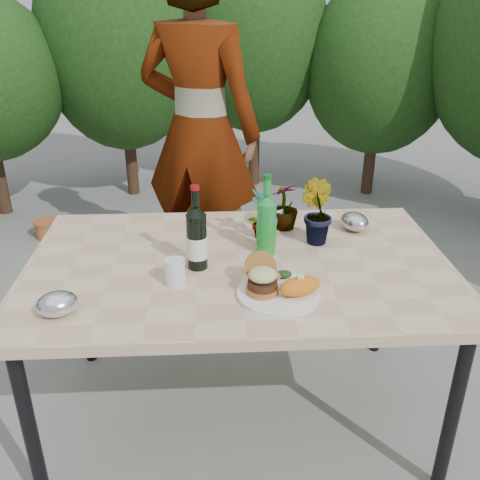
{
  "coord_description": "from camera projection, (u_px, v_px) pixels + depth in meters",
  "views": [
    {
      "loc": [
        -0.09,
        -1.79,
        1.7
      ],
      "look_at": [
        0.0,
        -0.08,
        0.88
      ],
      "focal_mm": 40.0,
      "sensor_mm": 36.0,
      "label": 1
    }
  ],
  "objects": [
    {
      "name": "shrub_hedge",
      "position": [
        268.0,
        78.0,
        3.46
      ],
      "size": [
        6.82,
        4.99,
        2.18
      ],
      "color": "#382316",
      "rests_on": "ground"
    },
    {
      "name": "foil_packet_left",
      "position": [
        57.0,
        304.0,
        1.68
      ],
      "size": [
        0.16,
        0.15,
        0.08
      ],
      "primitive_type": "ellipsoid",
      "rotation": [
        0.0,
        0.0,
        0.36
      ],
      "color": "silver",
      "rests_on": "patio_table"
    },
    {
      "name": "burger_stack",
      "position": [
        262.0,
        278.0,
        1.79
      ],
      "size": [
        0.11,
        0.16,
        0.11
      ],
      "color": "#B7722D",
      "rests_on": "dinner_plate"
    },
    {
      "name": "patio_table",
      "position": [
        239.0,
        275.0,
        2.05
      ],
      "size": [
        1.6,
        1.0,
        0.75
      ],
      "color": "#D4B28D",
      "rests_on": "ground"
    },
    {
      "name": "ground",
      "position": [
        239.0,
        413.0,
        2.35
      ],
      "size": [
        80.0,
        80.0,
        0.0
      ],
      "primitive_type": "plane",
      "color": "slate",
      "rests_on": "ground"
    },
    {
      "name": "dinner_plate",
      "position": [
        278.0,
        294.0,
        1.8
      ],
      "size": [
        0.28,
        0.28,
        0.01
      ],
      "primitive_type": "cylinder",
      "color": "white",
      "rests_on": "patio_table"
    },
    {
      "name": "person",
      "position": [
        200.0,
        132.0,
        2.95
      ],
      "size": [
        0.83,
        0.7,
        1.93
      ],
      "primitive_type": "imported",
      "rotation": [
        0.0,
        0.0,
        2.73
      ],
      "color": "#A56D52",
      "rests_on": "ground"
    },
    {
      "name": "terracotta_pot",
      "position": [
        46.0,
        229.0,
        3.94
      ],
      "size": [
        0.17,
        0.17,
        0.14
      ],
      "color": "#B55A2E",
      "rests_on": "ground"
    },
    {
      "name": "seedling_right",
      "position": [
        285.0,
        206.0,
        2.26
      ],
      "size": [
        0.15,
        0.15,
        0.2
      ],
      "primitive_type": "imported",
      "rotation": [
        0.0,
        0.0,
        3.65
      ],
      "color": "#275A1F",
      "rests_on": "patio_table"
    },
    {
      "name": "sparkling_water",
      "position": [
        266.0,
        225.0,
        2.04
      ],
      "size": [
        0.08,
        0.08,
        0.32
      ],
      "rotation": [
        0.0,
        0.0,
        0.39
      ],
      "color": "#198D32",
      "rests_on": "patio_table"
    },
    {
      "name": "wine_bottle",
      "position": [
        197.0,
        238.0,
        1.93
      ],
      "size": [
        0.08,
        0.08,
        0.32
      ],
      "rotation": [
        0.0,
        0.0,
        0.19
      ],
      "color": "black",
      "rests_on": "patio_table"
    },
    {
      "name": "sweet_potato",
      "position": [
        300.0,
        286.0,
        1.77
      ],
      "size": [
        0.17,
        0.12,
        0.06
      ],
      "primitive_type": "ellipsoid",
      "rotation": [
        0.0,
        0.0,
        0.35
      ],
      "color": "orange",
      "rests_on": "dinner_plate"
    },
    {
      "name": "grilled_veg",
      "position": [
        280.0,
        275.0,
        1.88
      ],
      "size": [
        0.08,
        0.05,
        0.03
      ],
      "color": "olive",
      "rests_on": "dinner_plate"
    },
    {
      "name": "plastic_cup",
      "position": [
        175.0,
        272.0,
        1.85
      ],
      "size": [
        0.07,
        0.07,
        0.09
      ],
      "primitive_type": "cylinder",
      "color": "silver",
      "rests_on": "patio_table"
    },
    {
      "name": "foil_packet_right",
      "position": [
        355.0,
        222.0,
        2.27
      ],
      "size": [
        0.16,
        0.17,
        0.08
      ],
      "primitive_type": "ellipsoid",
      "rotation": [
        0.0,
        0.0,
        2.06
      ],
      "color": "#B4B7BB",
      "rests_on": "patio_table"
    },
    {
      "name": "blue_bowl",
      "position": [
        272.0,
        216.0,
        2.3
      ],
      "size": [
        0.12,
        0.12,
        0.09
      ],
      "primitive_type": "imported",
      "rotation": [
        0.0,
        0.0,
        0.07
      ],
      "color": "silver",
      "rests_on": "patio_table"
    },
    {
      "name": "seedling_mid",
      "position": [
        316.0,
        212.0,
        2.13
      ],
      "size": [
        0.17,
        0.18,
        0.26
      ],
      "primitive_type": "imported",
      "rotation": [
        0.0,
        0.0,
        2.1
      ],
      "color": "#1F571E",
      "rests_on": "patio_table"
    },
    {
      "name": "seedling_left",
      "position": [
        260.0,
        214.0,
        2.17
      ],
      "size": [
        0.12,
        0.13,
        0.21
      ],
      "primitive_type": "imported",
      "rotation": [
        0.0,
        0.0,
        1.12
      ],
      "color": "#215E20",
      "rests_on": "patio_table"
    }
  ]
}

